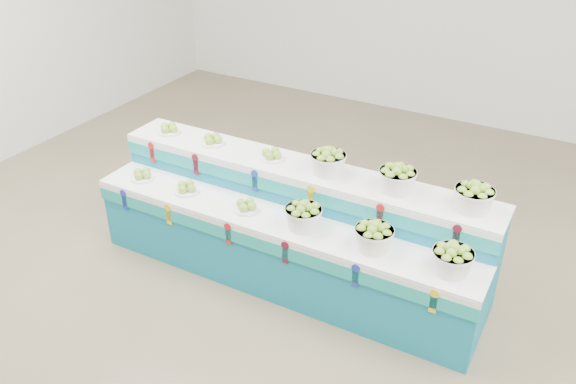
% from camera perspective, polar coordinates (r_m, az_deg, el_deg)
% --- Properties ---
extents(ground, '(10.00, 10.00, 0.00)m').
position_cam_1_polar(ground, '(4.92, 3.68, -14.45)').
color(ground, brown).
rests_on(ground, ground).
extents(display_stand, '(3.60, 0.94, 1.02)m').
position_cam_1_polar(display_stand, '(5.33, -0.00, -3.35)').
color(display_stand, '#137899').
rests_on(display_stand, ground).
extents(plate_lower_left, '(0.23, 0.23, 0.10)m').
position_cam_1_polar(plate_lower_left, '(5.80, -13.76, 1.68)').
color(plate_lower_left, white).
rests_on(plate_lower_left, display_stand).
extents(plate_lower_mid, '(0.23, 0.23, 0.10)m').
position_cam_1_polar(plate_lower_mid, '(5.49, -9.68, 0.45)').
color(plate_lower_mid, white).
rests_on(plate_lower_mid, display_stand).
extents(plate_lower_right, '(0.23, 0.23, 0.10)m').
position_cam_1_polar(plate_lower_right, '(5.16, -4.01, -1.26)').
color(plate_lower_right, white).
rests_on(plate_lower_right, display_stand).
extents(basket_lower_left, '(0.31, 0.31, 0.23)m').
position_cam_1_polar(basket_lower_left, '(4.88, 1.48, -2.27)').
color(basket_lower_left, silver).
rests_on(basket_lower_left, display_stand).
extents(basket_lower_mid, '(0.31, 0.31, 0.23)m').
position_cam_1_polar(basket_lower_mid, '(4.68, 8.22, -4.22)').
color(basket_lower_mid, silver).
rests_on(basket_lower_mid, display_stand).
extents(basket_lower_right, '(0.31, 0.31, 0.23)m').
position_cam_1_polar(basket_lower_right, '(4.55, 15.44, -6.23)').
color(basket_lower_right, silver).
rests_on(basket_lower_right, display_stand).
extents(plate_upper_left, '(0.23, 0.23, 0.10)m').
position_cam_1_polar(plate_upper_left, '(5.96, -11.31, 6.02)').
color(plate_upper_left, white).
rests_on(plate_upper_left, display_stand).
extents(plate_upper_mid, '(0.23, 0.23, 0.10)m').
position_cam_1_polar(plate_upper_mid, '(5.66, -7.20, 5.05)').
color(plate_upper_mid, white).
rests_on(plate_upper_mid, display_stand).
extents(plate_upper_right, '(0.23, 0.23, 0.10)m').
position_cam_1_polar(plate_upper_right, '(5.34, -1.55, 3.67)').
color(plate_upper_right, white).
rests_on(plate_upper_right, display_stand).
extents(basket_upper_left, '(0.31, 0.31, 0.23)m').
position_cam_1_polar(basket_upper_left, '(5.08, 3.86, 2.95)').
color(basket_upper_left, silver).
rests_on(basket_upper_left, display_stand).
extents(basket_upper_mid, '(0.31, 0.31, 0.23)m').
position_cam_1_polar(basket_upper_mid, '(4.89, 10.41, 1.30)').
color(basket_upper_mid, silver).
rests_on(basket_upper_mid, display_stand).
extents(basket_upper_right, '(0.31, 0.31, 0.23)m').
position_cam_1_polar(basket_upper_right, '(4.76, 17.35, -0.47)').
color(basket_upper_right, silver).
rests_on(basket_upper_right, display_stand).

